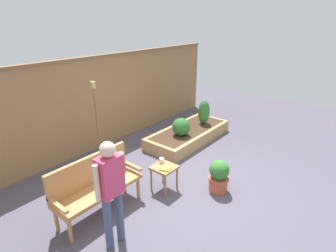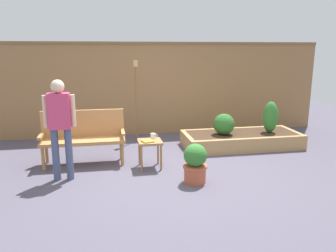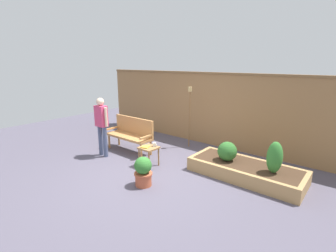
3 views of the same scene
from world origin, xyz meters
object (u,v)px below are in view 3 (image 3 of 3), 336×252
garden_bench (131,132)px  book_on_table (145,147)px  shrub_near_bench (227,151)px  shrub_far_corner (275,157)px  potted_boxwood (143,171)px  cup_on_table (154,144)px  side_table (149,150)px  person_by_bench (102,122)px  tiki_torch (190,107)px

garden_bench → book_on_table: bearing=-26.8°
shrub_near_bench → shrub_far_corner: (1.00, 0.00, 0.11)m
potted_boxwood → cup_on_table: bearing=119.5°
shrub_near_bench → cup_on_table: bearing=-155.3°
side_table → potted_boxwood: size_ratio=0.79×
garden_bench → potted_boxwood: bearing=-36.3°
potted_boxwood → garden_bench: bearing=143.7°
cup_on_table → shrub_near_bench: bearing=24.7°
book_on_table → person_by_bench: person_by_bench is taller
cup_on_table → shrub_far_corner: 2.65m
side_table → potted_boxwood: bearing=-53.0°
garden_bench → cup_on_table: (1.20, -0.35, -0.02)m
book_on_table → potted_boxwood: size_ratio=0.29×
potted_boxwood → book_on_table: bearing=131.7°
person_by_bench → tiki_torch: bearing=57.1°
garden_bench → shrub_far_corner: bearing=5.4°
shrub_far_corner → book_on_table: bearing=-161.3°
shrub_near_bench → shrub_far_corner: size_ratio=0.66×
potted_boxwood → shrub_near_bench: shrub_near_bench is taller
shrub_far_corner → person_by_bench: 4.19m
garden_bench → tiki_torch: tiki_torch is taller
cup_on_table → tiki_torch: size_ratio=0.07×
garden_bench → shrub_near_bench: size_ratio=3.36×
cup_on_table → shrub_near_bench: size_ratio=0.29×
book_on_table → shrub_near_bench: (1.66, 0.90, 0.02)m
potted_boxwood → shrub_near_bench: bearing=57.4°
garden_bench → side_table: bearing=-23.0°
shrub_near_bench → book_on_table: bearing=-151.5°
side_table → person_by_bench: (-1.40, -0.29, 0.54)m
potted_boxwood → tiki_torch: tiki_torch is taller
cup_on_table → potted_boxwood: size_ratio=0.21×
potted_boxwood → person_by_bench: bearing=166.1°
garden_bench → tiki_torch: size_ratio=0.82×
garden_bench → cup_on_table: garden_bench is taller
book_on_table → person_by_bench: 1.44m
cup_on_table → potted_boxwood: 1.06m
garden_bench → shrub_near_bench: bearing=7.4°
cup_on_table → tiki_torch: bearing=94.7°
cup_on_table → shrub_far_corner: (2.55, 0.71, 0.10)m
shrub_near_bench → tiki_torch: tiki_torch is taller
potted_boxwood → shrub_near_bench: 1.92m
garden_bench → shrub_near_bench: garden_bench is taller
side_table → shrub_near_bench: 1.82m
book_on_table → side_table: bearing=37.9°
potted_boxwood → shrub_far_corner: 2.62m
shrub_near_bench → person_by_bench: person_by_bench is taller
side_table → shrub_far_corner: bearing=17.6°
side_table → cup_on_table: (0.08, 0.12, 0.13)m
potted_boxwood → side_table: bearing=127.0°
garden_bench → side_table: size_ratio=3.00×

